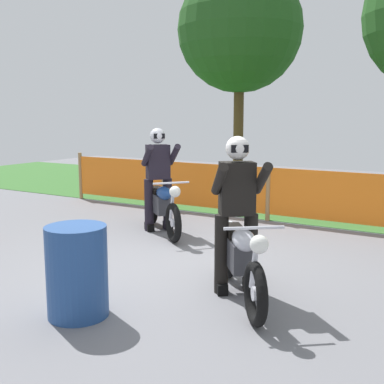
{
  "coord_description": "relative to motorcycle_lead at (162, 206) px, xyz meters",
  "views": [
    {
      "loc": [
        3.16,
        -4.95,
        1.92
      ],
      "look_at": [
        -0.01,
        0.43,
        0.9
      ],
      "focal_mm": 45.02,
      "sensor_mm": 36.0,
      "label": 1
    }
  ],
  "objects": [
    {
      "name": "ground",
      "position": [
        1.15,
        -1.4,
        -0.45
      ],
      "size": [
        24.0,
        24.0,
        0.02
      ],
      "primitive_type": "cube",
      "color": "slate"
    },
    {
      "name": "grass_verge",
      "position": [
        1.15,
        4.42,
        -0.44
      ],
      "size": [
        24.0,
        5.42,
        0.01
      ],
      "primitive_type": "cube",
      "color": "#386B2D",
      "rests_on": "ground"
    },
    {
      "name": "barrier_fence",
      "position": [
        1.15,
        1.71,
        0.1
      ],
      "size": [
        9.15,
        0.08,
        1.05
      ],
      "color": "#997547",
      "rests_on": "ground"
    },
    {
      "name": "tree_leftmost",
      "position": [
        -1.48,
        6.04,
        3.73
      ],
      "size": [
        3.4,
        3.4,
        5.89
      ],
      "color": "brown",
      "rests_on": "ground"
    },
    {
      "name": "motorcycle_lead",
      "position": [
        0.0,
        0.0,
        0.0
      ],
      "size": [
        1.53,
        1.32,
        0.91
      ],
      "rotation": [
        0.0,
        0.0,
        -0.7
      ],
      "color": "black",
      "rests_on": "ground"
    },
    {
      "name": "motorcycle_trailing",
      "position": [
        2.3,
        -1.95,
        -0.0
      ],
      "size": [
        1.25,
        1.58,
        0.91
      ],
      "rotation": [
        0.0,
        0.0,
        -0.92
      ],
      "color": "black",
      "rests_on": "ground"
    },
    {
      "name": "rider_lead",
      "position": [
        -0.16,
        0.13,
        0.51
      ],
      "size": [
        0.78,
        0.75,
        1.69
      ],
      "rotation": [
        0.0,
        0.0,
        -0.7
      ],
      "color": "black",
      "rests_on": "ground"
    },
    {
      "name": "rider_trailing",
      "position": [
        2.19,
        -1.81,
        0.48
      ],
      "size": [
        0.72,
        0.73,
        1.69
      ],
      "rotation": [
        0.0,
        0.0,
        -0.92
      ],
      "color": "black",
      "rests_on": "ground"
    },
    {
      "name": "spare_drum",
      "position": [
        1.15,
        -3.13,
        -0.0
      ],
      "size": [
        0.58,
        0.58,
        0.88
      ],
      "primitive_type": "cylinder",
      "color": "navy",
      "rests_on": "ground"
    }
  ]
}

